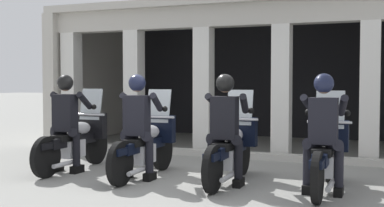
% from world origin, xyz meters
% --- Properties ---
extents(ground_plane, '(80.00, 80.00, 0.00)m').
position_xyz_m(ground_plane, '(0.00, 3.00, 0.00)').
color(ground_plane, gray).
extents(station_building, '(9.24, 4.02, 3.18)m').
position_xyz_m(station_building, '(0.04, 4.93, 1.97)').
color(station_building, black).
rests_on(station_building, ground).
extents(kerb_strip, '(8.74, 0.24, 0.12)m').
position_xyz_m(kerb_strip, '(0.04, 2.49, 0.06)').
color(kerb_strip, '#B7B5AD').
rests_on(kerb_strip, ground).
extents(motorcycle_far_left, '(0.62, 2.04, 1.35)m').
position_xyz_m(motorcycle_far_left, '(-2.04, 0.30, 0.50)').
color(motorcycle_far_left, black).
rests_on(motorcycle_far_left, ground).
extents(police_officer_far_left, '(0.63, 0.61, 1.58)m').
position_xyz_m(police_officer_far_left, '(-2.04, 0.02, 0.94)').
color(police_officer_far_left, black).
rests_on(police_officer_far_left, ground).
extents(motorcycle_center_left, '(0.62, 2.04, 1.35)m').
position_xyz_m(motorcycle_center_left, '(-0.68, 0.20, 0.50)').
color(motorcycle_center_left, black).
rests_on(motorcycle_center_left, ground).
extents(police_officer_center_left, '(0.63, 0.61, 1.58)m').
position_xyz_m(police_officer_center_left, '(-0.68, -0.09, 0.94)').
color(police_officer_center_left, black).
rests_on(police_officer_center_left, ground).
extents(motorcycle_center_right, '(0.62, 2.04, 1.35)m').
position_xyz_m(motorcycle_center_right, '(0.68, 0.25, 0.50)').
color(motorcycle_center_right, black).
rests_on(motorcycle_center_right, ground).
extents(police_officer_center_right, '(0.63, 0.61, 1.58)m').
position_xyz_m(police_officer_center_right, '(0.68, -0.03, 0.94)').
color(police_officer_center_right, black).
rests_on(police_officer_center_right, ground).
extents(motorcycle_far_right, '(0.62, 2.04, 1.35)m').
position_xyz_m(motorcycle_far_right, '(2.04, 0.20, 0.50)').
color(motorcycle_far_right, black).
rests_on(motorcycle_far_right, ground).
extents(police_officer_far_right, '(0.63, 0.61, 1.58)m').
position_xyz_m(police_officer_far_right, '(2.04, -0.08, 0.94)').
color(police_officer_far_right, black).
rests_on(police_officer_far_right, ground).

